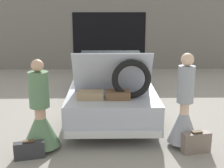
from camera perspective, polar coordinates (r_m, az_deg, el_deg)
name	(u,v)px	position (r m, az deg, el deg)	size (l,w,h in m)	color
ground_plane	(111,105)	(7.99, -0.18, -3.91)	(40.00, 40.00, 0.00)	gray
garage_wall_back	(109,34)	(12.24, -0.53, 9.21)	(12.00, 0.14, 2.80)	slate
car	(111,84)	(7.84, -0.17, 0.08)	(1.85, 4.94, 1.64)	#B2B7C6
person_left	(41,119)	(5.63, -12.94, -6.17)	(0.66, 0.66, 1.63)	tan
person_right	(184,114)	(5.75, 13.06, -5.30)	(0.56, 0.56, 1.71)	beige
suitcase_beside_left_person	(29,150)	(5.51, -14.90, -11.60)	(0.52, 0.25, 0.32)	#2D2D33
suitcase_beside_right_person	(196,142)	(5.71, 15.15, -10.27)	(0.52, 0.27, 0.40)	#75665B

